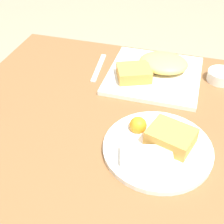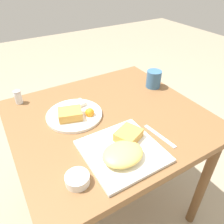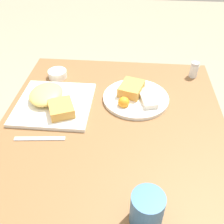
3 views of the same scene
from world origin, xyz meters
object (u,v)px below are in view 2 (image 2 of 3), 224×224
at_px(salt_shaker, 18,98).
at_px(coffee_mug, 154,79).
at_px(plate_square_near, 123,150).
at_px(sauce_ramekin, 77,179).
at_px(butter_knife, 160,136).
at_px(plate_oval_far, 74,114).

height_order(salt_shaker, coffee_mug, coffee_mug).
xyz_separation_m(plate_square_near, salt_shaker, (-0.26, 0.58, 0.01)).
xyz_separation_m(plate_square_near, sauce_ramekin, (-0.20, -0.03, -0.00)).
bearing_deg(coffee_mug, butter_knife, -125.83).
bearing_deg(plate_square_near, plate_oval_far, 101.63).
relative_size(plate_oval_far, sauce_ramekin, 3.19).
bearing_deg(sauce_ramekin, butter_knife, 5.20).
xyz_separation_m(sauce_ramekin, butter_knife, (0.39, 0.04, -0.02)).
height_order(sauce_ramekin, coffee_mug, coffee_mug).
distance_m(plate_square_near, salt_shaker, 0.64).
relative_size(plate_square_near, coffee_mug, 2.92).
bearing_deg(butter_knife, salt_shaker, 32.48).
height_order(plate_square_near, plate_oval_far, plate_square_near).
xyz_separation_m(plate_square_near, butter_knife, (0.19, 0.00, -0.02)).
bearing_deg(plate_square_near, sauce_ramekin, -171.37).
bearing_deg(butter_knife, plate_oval_far, 33.06).
relative_size(plate_square_near, plate_oval_far, 1.09).
distance_m(plate_oval_far, butter_knife, 0.41).
height_order(plate_square_near, coffee_mug, coffee_mug).
bearing_deg(plate_oval_far, coffee_mug, 4.22).
height_order(sauce_ramekin, butter_knife, sauce_ramekin).
xyz_separation_m(butter_knife, coffee_mug, (0.26, 0.35, 0.05)).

